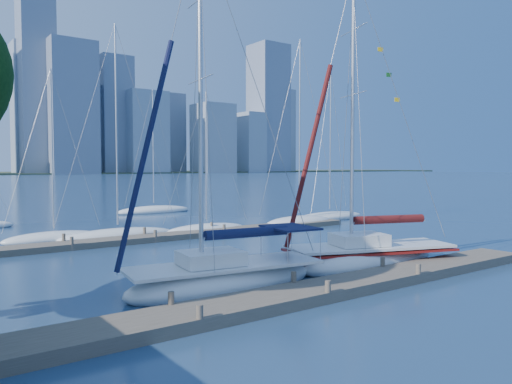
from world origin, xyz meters
TOP-DOWN VIEW (x-y plane):
  - ground at (0.00, 0.00)m, footprint 700.00×700.00m
  - near_dock at (0.00, 0.00)m, footprint 26.00×2.00m
  - far_dock at (2.00, 16.00)m, footprint 30.00×1.80m
  - sailboat_navy at (-1.73, 2.94)m, footprint 8.45×3.77m
  - sailboat_maroon at (6.17, 2.66)m, footprint 8.86×5.31m
  - bg_boat_1 at (-3.91, 19.36)m, footprint 6.33×2.79m
  - bg_boat_2 at (-0.32, 17.99)m, footprint 7.94×3.44m
  - bg_boat_3 at (5.92, 17.38)m, footprint 6.57×2.64m
  - bg_boat_4 at (14.01, 16.73)m, footprint 6.87×4.62m
  - bg_boat_5 at (18.99, 18.39)m, footprint 7.94×4.87m
  - bg_boat_7 at (9.15, 33.34)m, footprint 8.01×4.84m

SIDE VIEW (x-z plane):
  - ground at x=0.00m, z-range 0.00..0.00m
  - far_dock at x=2.00m, z-range 0.00..0.36m
  - near_dock at x=0.00m, z-range 0.00..0.40m
  - bg_boat_3 at x=5.92m, z-range -4.88..5.31m
  - bg_boat_1 at x=-3.91m, z-range -5.26..5.71m
  - bg_boat_7 at x=9.15m, z-range -6.08..6.57m
  - bg_boat_5 at x=18.99m, z-range -6.47..6.97m
  - bg_boat_2 at x=-0.32m, z-range -6.75..7.26m
  - bg_boat_4 at x=14.01m, z-range -7.16..7.76m
  - sailboat_maroon at x=6.17m, z-range -6.01..8.27m
  - sailboat_navy at x=-1.73m, z-range -5.91..8.21m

